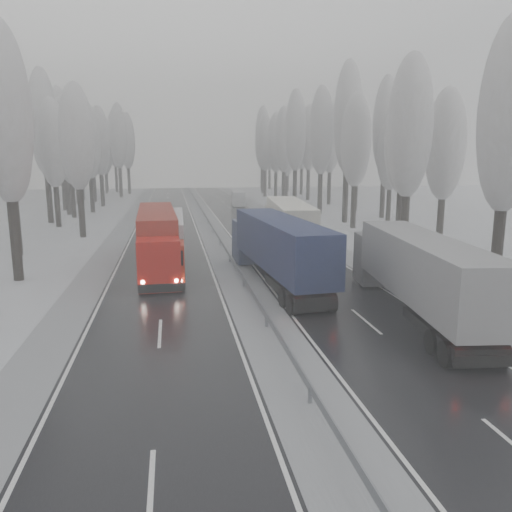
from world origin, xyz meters
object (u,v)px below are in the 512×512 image
object	(u,v)px
truck_grey_tarp	(415,269)
truck_red_white	(168,238)
truck_red_red	(157,235)
box_truck_distant	(238,198)
truck_cream_box	(288,222)
truck_blue_box	(276,245)

from	to	relation	value
truck_grey_tarp	truck_red_white	xyz separation A→B (m)	(-13.06, 14.56, -0.28)
truck_grey_tarp	truck_red_red	world-z (taller)	truck_grey_tarp
truck_grey_tarp	box_truck_distant	bearing A→B (deg)	97.76
truck_cream_box	truck_red_white	size ratio (longest dim) A/B	1.16
truck_cream_box	truck_red_red	size ratio (longest dim) A/B	1.03
truck_blue_box	truck_red_red	size ratio (longest dim) A/B	1.03
truck_red_white	truck_red_red	bearing A→B (deg)	-154.92
truck_cream_box	truck_red_white	xyz separation A→B (m)	(-10.79, -5.44, -0.34)
truck_blue_box	box_truck_distant	distance (m)	55.02
truck_cream_box	truck_red_red	xyz separation A→B (m)	(-11.56, -5.79, -0.07)
truck_red_white	truck_red_red	distance (m)	0.89
box_truck_distant	truck_red_red	bearing A→B (deg)	-100.59
box_truck_distant	truck_red_white	size ratio (longest dim) A/B	0.46
truck_red_red	truck_red_white	bearing A→B (deg)	22.20
truck_grey_tarp	box_truck_distant	xyz separation A→B (m)	(-1.14, 62.96, -1.25)
truck_red_red	truck_blue_box	bearing A→B (deg)	-39.26
truck_grey_tarp	box_truck_distant	distance (m)	62.98
truck_grey_tarp	truck_cream_box	distance (m)	20.13
truck_cream_box	truck_grey_tarp	bearing A→B (deg)	-77.76
truck_blue_box	truck_cream_box	bearing A→B (deg)	68.47
truck_blue_box	truck_cream_box	distance (m)	12.38
truck_red_white	truck_blue_box	bearing A→B (deg)	-40.85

